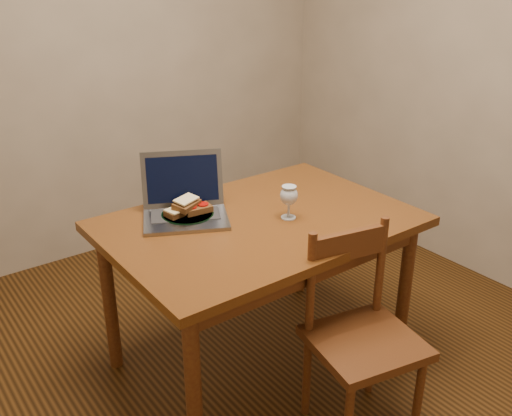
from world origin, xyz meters
TOP-DOWN VIEW (x-y plane):
  - floor at (0.00, 0.00)m, footprint 3.20×3.20m
  - back_wall at (0.00, 1.61)m, footprint 3.20×0.02m
  - right_wall at (1.61, 0.00)m, footprint 0.02×3.20m
  - table at (0.02, 0.04)m, footprint 1.30×0.90m
  - chair at (0.10, -0.52)m, footprint 0.47×0.45m
  - plate at (-0.21, 0.25)m, footprint 0.23×0.23m
  - sandwich_cheese at (-0.25, 0.26)m, footprint 0.12×0.08m
  - sandwich_tomato at (-0.17, 0.24)m, footprint 0.13×0.08m
  - sandwich_top at (-0.21, 0.25)m, footprint 0.14×0.12m
  - milk_glass at (0.13, -0.02)m, footprint 0.08×0.08m
  - laptop at (-0.21, 0.28)m, footprint 0.47×0.45m

SIDE VIEW (x-z plane):
  - floor at x=0.00m, z-range -0.02..0.00m
  - chair at x=0.10m, z-range 0.25..0.68m
  - table at x=0.02m, z-range 0.28..1.02m
  - plate at x=-0.21m, z-range 0.74..0.76m
  - sandwich_cheese at x=-0.25m, z-range 0.76..0.79m
  - sandwich_tomato at x=-0.17m, z-range 0.76..0.80m
  - sandwich_top at x=-0.21m, z-range 0.79..0.82m
  - laptop at x=-0.21m, z-range 0.68..0.94m
  - milk_glass at x=0.13m, z-range 0.74..0.89m
  - back_wall at x=0.00m, z-range 0.00..2.60m
  - right_wall at x=1.61m, z-range 0.00..2.60m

